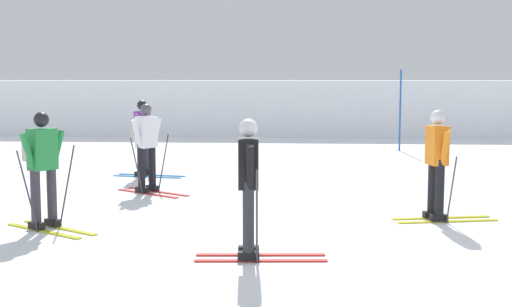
{
  "coord_description": "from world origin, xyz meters",
  "views": [
    {
      "loc": [
        0.13,
        -9.41,
        2.18
      ],
      "look_at": [
        -0.74,
        2.43,
        0.9
      ],
      "focal_mm": 48.51,
      "sensor_mm": 36.0,
      "label": 1
    }
  ],
  "objects_px": {
    "skier_orange": "(437,162)",
    "skier_purple": "(143,136)",
    "skier_green": "(42,164)",
    "skier_white": "(146,143)",
    "trail_marker_pole": "(400,110)",
    "skier_black": "(249,184)"
  },
  "relations": [
    {
      "from": "skier_black",
      "to": "skier_purple",
      "type": "distance_m",
      "value": 7.61
    },
    {
      "from": "skier_purple",
      "to": "skier_white",
      "type": "height_order",
      "value": "same"
    },
    {
      "from": "skier_white",
      "to": "skier_green",
      "type": "bearing_deg",
      "value": -102.62
    },
    {
      "from": "skier_green",
      "to": "skier_orange",
      "type": "height_order",
      "value": "same"
    },
    {
      "from": "skier_black",
      "to": "skier_orange",
      "type": "relative_size",
      "value": 1.0
    },
    {
      "from": "skier_green",
      "to": "trail_marker_pole",
      "type": "relative_size",
      "value": 0.69
    },
    {
      "from": "skier_orange",
      "to": "skier_purple",
      "type": "bearing_deg",
      "value": 141.48
    },
    {
      "from": "skier_white",
      "to": "trail_marker_pole",
      "type": "distance_m",
      "value": 10.12
    },
    {
      "from": "skier_black",
      "to": "skier_white",
      "type": "distance_m",
      "value": 5.37
    },
    {
      "from": "trail_marker_pole",
      "to": "skier_green",
      "type": "bearing_deg",
      "value": -120.0
    },
    {
      "from": "skier_purple",
      "to": "skier_white",
      "type": "bearing_deg",
      "value": -75.21
    },
    {
      "from": "skier_white",
      "to": "trail_marker_pole",
      "type": "relative_size",
      "value": 0.69
    },
    {
      "from": "trail_marker_pole",
      "to": "skier_black",
      "type": "bearing_deg",
      "value": -105.11
    },
    {
      "from": "skier_purple",
      "to": "skier_green",
      "type": "height_order",
      "value": "same"
    },
    {
      "from": "skier_green",
      "to": "skier_white",
      "type": "relative_size",
      "value": 1.0
    },
    {
      "from": "skier_black",
      "to": "skier_purple",
      "type": "xyz_separation_m",
      "value": [
        -2.98,
        7.0,
        -0.0
      ]
    },
    {
      "from": "skier_green",
      "to": "skier_white",
      "type": "height_order",
      "value": "same"
    },
    {
      "from": "skier_green",
      "to": "skier_orange",
      "type": "distance_m",
      "value": 5.93
    },
    {
      "from": "skier_black",
      "to": "skier_green",
      "type": "bearing_deg",
      "value": 154.89
    },
    {
      "from": "skier_green",
      "to": "skier_black",
      "type": "bearing_deg",
      "value": -25.11
    },
    {
      "from": "skier_orange",
      "to": "trail_marker_pole",
      "type": "relative_size",
      "value": 0.69
    },
    {
      "from": "skier_black",
      "to": "skier_purple",
      "type": "relative_size",
      "value": 1.0
    }
  ]
}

